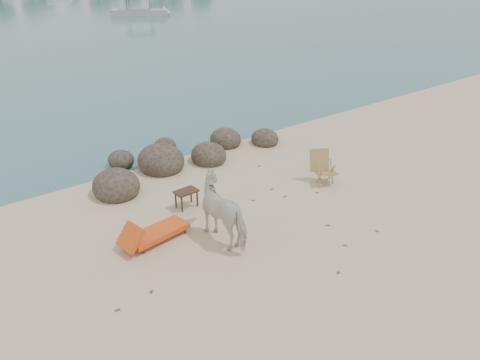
# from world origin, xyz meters

# --- Properties ---
(boulders) EXTENTS (6.44, 2.95, 1.00)m
(boulders) POSITION_xyz_m (0.20, 5.52, 0.20)
(boulders) COLOR #2E281E
(boulders) RESTS_ON ground
(cow) EXTENTS (0.87, 1.71, 1.40)m
(cow) POSITION_xyz_m (-0.90, 1.46, 0.70)
(cow) COLOR beige
(cow) RESTS_ON ground
(side_table) EXTENTS (0.58, 0.39, 0.45)m
(side_table) POSITION_xyz_m (-0.89, 3.17, 0.23)
(side_table) COLOR #331C14
(side_table) RESTS_ON ground
(lounge_chair) EXTENTS (1.78, 0.83, 0.51)m
(lounge_chair) POSITION_xyz_m (-2.14, 2.31, 0.26)
(lounge_chair) COLOR orange
(lounge_chair) RESTS_ON ground
(deck_chair) EXTENTS (0.82, 0.84, 0.91)m
(deck_chair) POSITION_xyz_m (2.83, 2.01, 0.45)
(deck_chair) COLOR #9E7A4F
(deck_chair) RESTS_ON ground
(dead_leaves) EXTENTS (6.17, 5.02, 0.00)m
(dead_leaves) POSITION_xyz_m (0.46, 1.19, 0.00)
(dead_leaves) COLOR brown
(dead_leaves) RESTS_ON ground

